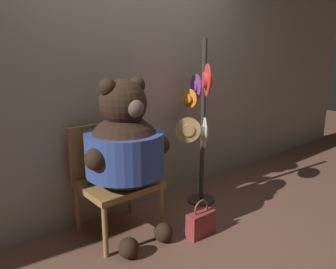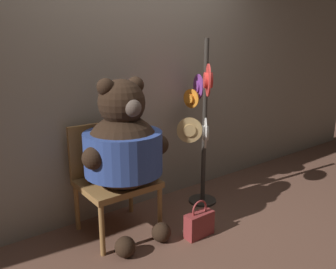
# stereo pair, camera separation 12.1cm
# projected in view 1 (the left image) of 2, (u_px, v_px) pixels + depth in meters

# --- Properties ---
(ground_plane) EXTENTS (14.00, 14.00, 0.00)m
(ground_plane) POSITION_uv_depth(u_px,v_px,m) (172.00, 223.00, 2.95)
(ground_plane) COLOR brown
(wall_back) EXTENTS (8.00, 0.10, 2.47)m
(wall_back) POSITION_uv_depth(u_px,v_px,m) (133.00, 80.00, 3.07)
(wall_back) COLOR gray
(wall_back) RESTS_ON ground_plane
(chair) EXTENTS (0.59, 0.53, 0.91)m
(chair) POSITION_uv_depth(u_px,v_px,m) (113.00, 174.00, 2.74)
(chair) COLOR #9E703D
(chair) RESTS_ON ground_plane
(teddy_bear) EXTENTS (0.75, 0.66, 1.31)m
(teddy_bear) POSITION_uv_depth(u_px,v_px,m) (125.00, 148.00, 2.56)
(teddy_bear) COLOR black
(teddy_bear) RESTS_ON ground_plane
(hat_display_rack) EXTENTS (0.36, 0.54, 1.62)m
(hat_display_rack) POSITION_uv_depth(u_px,v_px,m) (200.00, 122.00, 3.15)
(hat_display_rack) COLOR #332D28
(hat_display_rack) RESTS_ON ground_plane
(handbag_on_ground) EXTENTS (0.26, 0.10, 0.32)m
(handbag_on_ground) POSITION_uv_depth(u_px,v_px,m) (201.00, 223.00, 2.72)
(handbag_on_ground) COLOR maroon
(handbag_on_ground) RESTS_ON ground_plane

